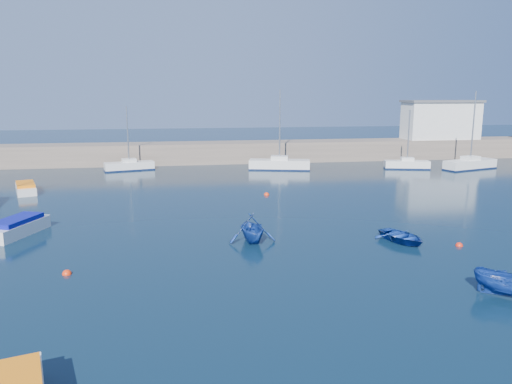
{
  "coord_description": "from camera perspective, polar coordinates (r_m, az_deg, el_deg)",
  "views": [
    {
      "loc": [
        -6.21,
        -18.35,
        8.93
      ],
      "look_at": [
        -0.36,
        17.83,
        1.6
      ],
      "focal_mm": 35.0,
      "sensor_mm": 36.0,
      "label": 1
    }
  ],
  "objects": [
    {
      "name": "dinghy_left",
      "position": [
        30.29,
        -0.49,
        -4.14
      ],
      "size": [
        3.03,
        3.45,
        1.72
      ],
      "primitive_type": "imported",
      "rotation": [
        0.0,
        0.0,
        0.07
      ],
      "color": "navy",
      "rests_on": "ground"
    },
    {
      "name": "sailboat_5",
      "position": [
        60.04,
        -14.28,
        2.93
      ],
      "size": [
        5.81,
        2.97,
        7.42
      ],
      "rotation": [
        0.0,
        0.0,
        1.83
      ],
      "color": "silver",
      "rests_on": "ground"
    },
    {
      "name": "buoy_0",
      "position": [
        26.98,
        -20.79,
        -8.78
      ],
      "size": [
        0.47,
        0.47,
        0.47
      ],
      "primitive_type": "sphere",
      "color": "red",
      "rests_on": "ground"
    },
    {
      "name": "dinghy_center",
      "position": [
        31.64,
        16.34,
        -4.91
      ],
      "size": [
        3.3,
        3.87,
        0.68
      ],
      "primitive_type": "imported",
      "rotation": [
        0.0,
        0.0,
        0.34
      ],
      "color": "navy",
      "rests_on": "ground"
    },
    {
      "name": "sailboat_6",
      "position": [
        58.85,
        2.7,
        3.21
      ],
      "size": [
        7.35,
        3.64,
        9.3
      ],
      "rotation": [
        0.0,
        0.0,
        1.33
      ],
      "color": "silver",
      "rests_on": "ground"
    },
    {
      "name": "harbor_office",
      "position": [
        73.94,
        20.34,
        7.65
      ],
      "size": [
        10.0,
        4.0,
        5.0
      ],
      "primitive_type": "cube",
      "color": "silver",
      "rests_on": "back_wall"
    },
    {
      "name": "ground",
      "position": [
        21.33,
        8.89,
        -13.58
      ],
      "size": [
        220.0,
        220.0,
        0.0
      ],
      "primitive_type": "plane",
      "color": "#0B1F31",
      "rests_on": "ground"
    },
    {
      "name": "back_wall",
      "position": [
        65.09,
        -3.66,
        4.56
      ],
      "size": [
        96.0,
        4.5,
        2.6
      ],
      "primitive_type": "cube",
      "color": "#6F6154",
      "rests_on": "ground"
    },
    {
      "name": "sailboat_7",
      "position": [
        61.97,
        16.86,
        3.05
      ],
      "size": [
        5.39,
        2.65,
        6.95
      ],
      "rotation": [
        0.0,
        0.0,
        1.33
      ],
      "color": "silver",
      "rests_on": "ground"
    },
    {
      "name": "buoy_1",
      "position": [
        32.06,
        22.19,
        -5.72
      ],
      "size": [
        0.43,
        0.43,
        0.43
      ],
      "primitive_type": "sphere",
      "color": "red",
      "rests_on": "ground"
    },
    {
      "name": "motorboat_1",
      "position": [
        35.25,
        -25.6,
        -3.62
      ],
      "size": [
        3.17,
        4.82,
        1.12
      ],
      "rotation": [
        0.0,
        0.0,
        -0.38
      ],
      "color": "silver",
      "rests_on": "ground"
    },
    {
      "name": "sailboat_8",
      "position": [
        64.33,
        23.26,
        2.96
      ],
      "size": [
        7.2,
        3.96,
        9.08
      ],
      "rotation": [
        0.0,
        0.0,
        1.88
      ],
      "color": "silver",
      "rests_on": "ground"
    },
    {
      "name": "motorboat_2",
      "position": [
        49.8,
        -24.83,
        0.42
      ],
      "size": [
        2.86,
        4.68,
        0.91
      ],
      "rotation": [
        0.0,
        0.0,
        0.32
      ],
      "color": "silver",
      "rests_on": "ground"
    },
    {
      "name": "buoy_3",
      "position": [
        44.2,
        1.22,
        -0.35
      ],
      "size": [
        0.48,
        0.48,
        0.48
      ],
      "primitive_type": "sphere",
      "color": "red",
      "rests_on": "ground"
    }
  ]
}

